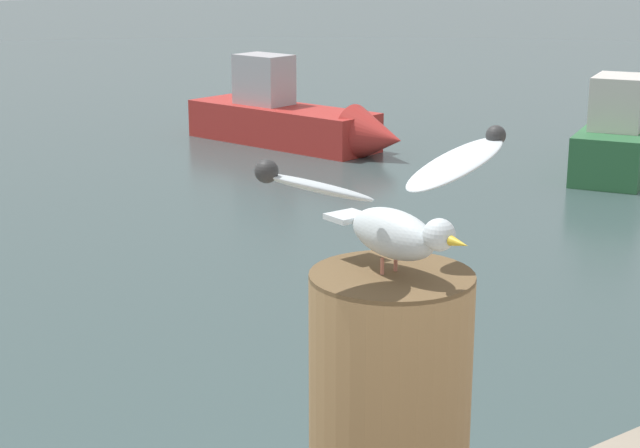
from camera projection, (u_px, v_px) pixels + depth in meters
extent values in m
cylinder|color=#C67660|center=(382.00, 266.00, 2.07)|extent=(0.01, 0.01, 0.04)
cylinder|color=#C67660|center=(396.00, 263.00, 2.09)|extent=(0.01, 0.01, 0.04)
ellipsoid|color=silver|center=(393.00, 234.00, 2.05)|extent=(0.10, 0.23, 0.10)
sphere|color=silver|center=(439.00, 235.00, 1.94)|extent=(0.06, 0.06, 0.06)
cone|color=yellow|center=(459.00, 243.00, 1.90)|extent=(0.02, 0.05, 0.02)
cube|color=silver|center=(348.00, 217.00, 2.16)|extent=(0.08, 0.07, 0.01)
ellipsoid|color=silver|center=(319.00, 188.00, 1.92)|extent=(0.26, 0.13, 0.10)
sphere|color=#313131|center=(267.00, 171.00, 1.84)|extent=(0.04, 0.04, 0.04)
ellipsoid|color=silver|center=(455.00, 164.00, 2.13)|extent=(0.26, 0.13, 0.10)
sphere|color=#313131|center=(496.00, 135.00, 2.19)|extent=(0.04, 0.04, 0.04)
cube|color=#B72D28|center=(282.00, 125.00, 16.77)|extent=(1.79, 3.55, 0.62)
cone|color=#B72D28|center=(377.00, 137.00, 15.53)|extent=(1.11, 1.11, 0.92)
cube|color=#B2B2B7|center=(264.00, 79.00, 16.83)|extent=(0.81, 1.01, 0.81)
cube|color=#2D6B3D|center=(622.00, 146.00, 14.84)|extent=(3.19, 2.34, 0.69)
cone|color=#2D6B3D|center=(640.00, 125.00, 16.41)|extent=(1.12, 1.12, 0.83)
cube|color=silver|center=(619.00, 102.00, 14.18)|extent=(1.16, 1.06, 0.74)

